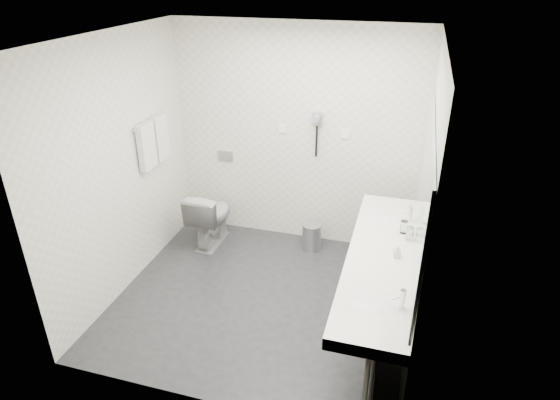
% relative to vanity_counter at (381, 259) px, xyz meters
% --- Properties ---
extents(floor, '(2.80, 2.80, 0.00)m').
position_rel_vanity_counter_xyz_m(floor, '(-1.12, 0.20, -0.80)').
color(floor, '#28282D').
rests_on(floor, ground).
extents(ceiling, '(2.80, 2.80, 0.00)m').
position_rel_vanity_counter_xyz_m(ceiling, '(-1.12, 0.20, 1.70)').
color(ceiling, white).
rests_on(ceiling, wall_back).
extents(wall_back, '(2.80, 0.00, 2.80)m').
position_rel_vanity_counter_xyz_m(wall_back, '(-1.12, 1.50, 0.45)').
color(wall_back, white).
rests_on(wall_back, floor).
extents(wall_front, '(2.80, 0.00, 2.80)m').
position_rel_vanity_counter_xyz_m(wall_front, '(-1.12, -1.10, 0.45)').
color(wall_front, white).
rests_on(wall_front, floor).
extents(wall_left, '(0.00, 2.60, 2.60)m').
position_rel_vanity_counter_xyz_m(wall_left, '(-2.52, 0.20, 0.45)').
color(wall_left, white).
rests_on(wall_left, floor).
extents(wall_right, '(0.00, 2.60, 2.60)m').
position_rel_vanity_counter_xyz_m(wall_right, '(0.27, 0.20, 0.45)').
color(wall_right, white).
rests_on(wall_right, floor).
extents(vanity_counter, '(0.55, 2.20, 0.10)m').
position_rel_vanity_counter_xyz_m(vanity_counter, '(0.00, 0.00, 0.00)').
color(vanity_counter, white).
rests_on(vanity_counter, floor).
extents(vanity_panel, '(0.03, 2.15, 0.75)m').
position_rel_vanity_counter_xyz_m(vanity_panel, '(0.02, 0.00, -0.42)').
color(vanity_panel, gray).
rests_on(vanity_panel, floor).
extents(vanity_post_near, '(0.06, 0.06, 0.75)m').
position_rel_vanity_counter_xyz_m(vanity_post_near, '(0.05, -1.04, -0.42)').
color(vanity_post_near, silver).
rests_on(vanity_post_near, floor).
extents(vanity_post_far, '(0.06, 0.06, 0.75)m').
position_rel_vanity_counter_xyz_m(vanity_post_far, '(0.05, 1.04, -0.42)').
color(vanity_post_far, silver).
rests_on(vanity_post_far, floor).
extents(mirror, '(0.02, 2.20, 1.05)m').
position_rel_vanity_counter_xyz_m(mirror, '(0.26, 0.00, 0.65)').
color(mirror, '#B2BCC6').
rests_on(mirror, wall_right).
extents(basin_near, '(0.40, 0.31, 0.05)m').
position_rel_vanity_counter_xyz_m(basin_near, '(0.00, -0.65, 0.04)').
color(basin_near, white).
rests_on(basin_near, vanity_counter).
extents(basin_far, '(0.40, 0.31, 0.05)m').
position_rel_vanity_counter_xyz_m(basin_far, '(0.00, 0.65, 0.04)').
color(basin_far, white).
rests_on(basin_far, vanity_counter).
extents(faucet_near, '(0.04, 0.04, 0.15)m').
position_rel_vanity_counter_xyz_m(faucet_near, '(0.19, -0.65, 0.12)').
color(faucet_near, silver).
rests_on(faucet_near, vanity_counter).
extents(faucet_far, '(0.04, 0.04, 0.15)m').
position_rel_vanity_counter_xyz_m(faucet_far, '(0.19, 0.65, 0.12)').
color(faucet_far, silver).
rests_on(faucet_far, vanity_counter).
extents(soap_bottle_a, '(0.06, 0.06, 0.11)m').
position_rel_vanity_counter_xyz_m(soap_bottle_a, '(0.12, -0.01, 0.11)').
color(soap_bottle_a, silver).
rests_on(soap_bottle_a, vanity_counter).
extents(glass_left, '(0.09, 0.09, 0.12)m').
position_rel_vanity_counter_xyz_m(glass_left, '(0.21, 0.30, 0.11)').
color(glass_left, silver).
rests_on(glass_left, vanity_counter).
extents(glass_right, '(0.08, 0.08, 0.12)m').
position_rel_vanity_counter_xyz_m(glass_right, '(0.15, 0.41, 0.11)').
color(glass_right, silver).
rests_on(glass_right, vanity_counter).
extents(toilet, '(0.40, 0.69, 0.68)m').
position_rel_vanity_counter_xyz_m(toilet, '(-2.03, 1.06, -0.46)').
color(toilet, white).
rests_on(toilet, floor).
extents(flush_plate, '(0.18, 0.02, 0.12)m').
position_rel_vanity_counter_xyz_m(flush_plate, '(-1.98, 1.49, 0.15)').
color(flush_plate, '#B2B5BA').
rests_on(flush_plate, wall_back).
extents(pedal_bin, '(0.25, 0.25, 0.31)m').
position_rel_vanity_counter_xyz_m(pedal_bin, '(-0.85, 1.24, -0.65)').
color(pedal_bin, '#B2B5BA').
rests_on(pedal_bin, floor).
extents(bin_lid, '(0.22, 0.22, 0.02)m').
position_rel_vanity_counter_xyz_m(bin_lid, '(-0.85, 1.24, -0.49)').
color(bin_lid, '#B2B5BA').
rests_on(bin_lid, pedal_bin).
extents(towel_rail, '(0.02, 0.62, 0.02)m').
position_rel_vanity_counter_xyz_m(towel_rail, '(-2.47, 0.75, 0.75)').
color(towel_rail, silver).
rests_on(towel_rail, wall_left).
extents(towel_near, '(0.07, 0.24, 0.48)m').
position_rel_vanity_counter_xyz_m(towel_near, '(-2.46, 0.61, 0.53)').
color(towel_near, white).
rests_on(towel_near, towel_rail).
extents(towel_far, '(0.07, 0.24, 0.48)m').
position_rel_vanity_counter_xyz_m(towel_far, '(-2.46, 0.89, 0.53)').
color(towel_far, white).
rests_on(towel_far, towel_rail).
extents(dryer_cradle, '(0.10, 0.04, 0.14)m').
position_rel_vanity_counter_xyz_m(dryer_cradle, '(-0.88, 1.47, 0.70)').
color(dryer_cradle, gray).
rests_on(dryer_cradle, wall_back).
extents(dryer_barrel, '(0.08, 0.14, 0.08)m').
position_rel_vanity_counter_xyz_m(dryer_barrel, '(-0.88, 1.40, 0.73)').
color(dryer_barrel, gray).
rests_on(dryer_barrel, dryer_cradle).
extents(dryer_cord, '(0.02, 0.02, 0.35)m').
position_rel_vanity_counter_xyz_m(dryer_cord, '(-0.88, 1.46, 0.45)').
color(dryer_cord, black).
rests_on(dryer_cord, dryer_cradle).
extents(switch_plate_a, '(0.09, 0.02, 0.09)m').
position_rel_vanity_counter_xyz_m(switch_plate_a, '(-1.27, 1.49, 0.55)').
color(switch_plate_a, white).
rests_on(switch_plate_a, wall_back).
extents(switch_plate_b, '(0.09, 0.02, 0.09)m').
position_rel_vanity_counter_xyz_m(switch_plate_b, '(-0.57, 1.49, 0.55)').
color(switch_plate_b, white).
rests_on(switch_plate_b, wall_back).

